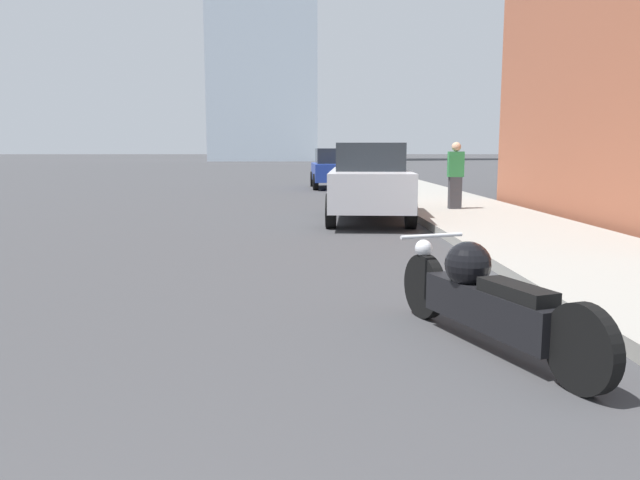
% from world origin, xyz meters
% --- Properties ---
extents(sidewalk, '(2.91, 240.00, 0.15)m').
position_xyz_m(sidewalk, '(5.12, 40.00, 0.07)').
color(sidewalk, gray).
rests_on(sidewalk, ground_plane).
extents(motorcycle, '(1.06, 2.42, 0.81)m').
position_xyz_m(motorcycle, '(2.65, 4.69, 0.39)').
color(motorcycle, black).
rests_on(motorcycle, ground_plane).
extents(parked_car_silver, '(2.04, 4.63, 1.68)m').
position_xyz_m(parked_car_silver, '(2.67, 13.50, 0.85)').
color(parked_car_silver, '#BCBCC1').
rests_on(parked_car_silver, ground_plane).
extents(parked_car_blue, '(1.93, 3.88, 1.58)m').
position_xyz_m(parked_car_blue, '(2.47, 24.95, 0.79)').
color(parked_car_blue, '#1E3899').
rests_on(parked_car_blue, ground_plane).
extents(pedestrian, '(0.36, 0.22, 1.56)m').
position_xyz_m(pedestrian, '(4.81, 14.60, 0.94)').
color(pedestrian, '#38383D').
rests_on(pedestrian, sidewalk).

